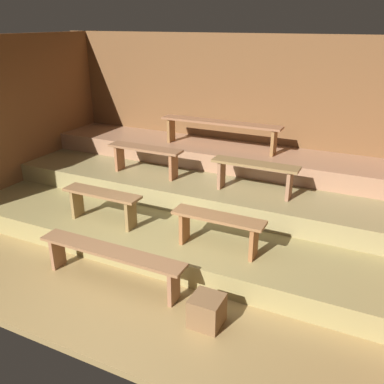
{
  "coord_description": "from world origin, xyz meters",
  "views": [
    {
      "loc": [
        2.54,
        -2.69,
        2.97
      ],
      "look_at": [
        0.14,
        2.29,
        0.66
      ],
      "focal_mm": 38.59,
      "sensor_mm": 36.0,
      "label": 1
    }
  ],
  "objects_px": {
    "bench_middle_right": "(255,171)",
    "bench_lower_left": "(102,200)",
    "bench_upper_center": "(220,127)",
    "bench_floor_center": "(111,257)",
    "bench_lower_right": "(218,225)",
    "wooden_crate_floor": "(207,311)",
    "bench_middle_left": "(145,154)"
  },
  "relations": [
    {
      "from": "bench_floor_center",
      "to": "bench_middle_right",
      "type": "distance_m",
      "value": 2.4
    },
    {
      "from": "bench_upper_center",
      "to": "bench_floor_center",
      "type": "bearing_deg",
      "value": -92.68
    },
    {
      "from": "bench_middle_right",
      "to": "bench_lower_left",
      "type": "bearing_deg",
      "value": -145.24
    },
    {
      "from": "bench_middle_right",
      "to": "bench_upper_center",
      "type": "bearing_deg",
      "value": 134.15
    },
    {
      "from": "bench_middle_right",
      "to": "wooden_crate_floor",
      "type": "distance_m",
      "value": 2.38
    },
    {
      "from": "bench_middle_left",
      "to": "wooden_crate_floor",
      "type": "height_order",
      "value": "bench_middle_left"
    },
    {
      "from": "bench_middle_left",
      "to": "bench_middle_right",
      "type": "height_order",
      "value": "same"
    },
    {
      "from": "bench_lower_left",
      "to": "bench_middle_right",
      "type": "xyz_separation_m",
      "value": [
        1.8,
        1.25,
        0.31
      ]
    },
    {
      "from": "bench_middle_left",
      "to": "bench_upper_center",
      "type": "height_order",
      "value": "bench_upper_center"
    },
    {
      "from": "bench_lower_left",
      "to": "bench_lower_right",
      "type": "bearing_deg",
      "value": 0.0
    },
    {
      "from": "bench_middle_right",
      "to": "bench_upper_center",
      "type": "distance_m",
      "value": 1.4
    },
    {
      "from": "bench_middle_left",
      "to": "bench_floor_center",
      "type": "bearing_deg",
      "value": -69.76
    },
    {
      "from": "bench_middle_right",
      "to": "bench_lower_right",
      "type": "bearing_deg",
      "value": -92.37
    },
    {
      "from": "bench_lower_left",
      "to": "bench_middle_right",
      "type": "distance_m",
      "value": 2.21
    },
    {
      "from": "bench_lower_left",
      "to": "bench_middle_left",
      "type": "bearing_deg",
      "value": 92.37
    },
    {
      "from": "bench_lower_right",
      "to": "wooden_crate_floor",
      "type": "xyz_separation_m",
      "value": [
        0.29,
        -0.99,
        -0.48
      ]
    },
    {
      "from": "bench_upper_center",
      "to": "wooden_crate_floor",
      "type": "xyz_separation_m",
      "value": [
        1.19,
        -3.21,
        -1.13
      ]
    },
    {
      "from": "bench_floor_center",
      "to": "bench_middle_right",
      "type": "bearing_deg",
      "value": 62.11
    },
    {
      "from": "bench_lower_right",
      "to": "bench_upper_center",
      "type": "xyz_separation_m",
      "value": [
        -0.9,
        2.22,
        0.65
      ]
    },
    {
      "from": "bench_lower_left",
      "to": "wooden_crate_floor",
      "type": "height_order",
      "value": "bench_lower_left"
    },
    {
      "from": "wooden_crate_floor",
      "to": "bench_lower_right",
      "type": "bearing_deg",
      "value": 106.43
    },
    {
      "from": "bench_floor_center",
      "to": "bench_middle_left",
      "type": "height_order",
      "value": "bench_middle_left"
    },
    {
      "from": "bench_lower_right",
      "to": "wooden_crate_floor",
      "type": "distance_m",
      "value": 1.14
    },
    {
      "from": "bench_floor_center",
      "to": "wooden_crate_floor",
      "type": "bearing_deg",
      "value": -7.45
    },
    {
      "from": "bench_lower_right",
      "to": "bench_middle_right",
      "type": "bearing_deg",
      "value": 87.63
    },
    {
      "from": "wooden_crate_floor",
      "to": "bench_floor_center",
      "type": "bearing_deg",
      "value": 172.55
    },
    {
      "from": "bench_floor_center",
      "to": "bench_upper_center",
      "type": "distance_m",
      "value": 3.18
    },
    {
      "from": "bench_upper_center",
      "to": "bench_middle_right",
      "type": "bearing_deg",
      "value": -45.85
    },
    {
      "from": "bench_middle_left",
      "to": "bench_lower_right",
      "type": "bearing_deg",
      "value": -34.76
    },
    {
      "from": "bench_floor_center",
      "to": "bench_upper_center",
      "type": "relative_size",
      "value": 0.91
    },
    {
      "from": "bench_floor_center",
      "to": "wooden_crate_floor",
      "type": "relative_size",
      "value": 5.89
    },
    {
      "from": "bench_lower_right",
      "to": "bench_lower_left",
      "type": "bearing_deg",
      "value": 180.0
    }
  ]
}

